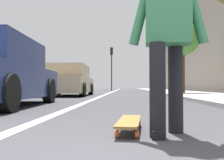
{
  "coord_description": "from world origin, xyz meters",
  "views": [
    {
      "loc": [
        -1.18,
        0.1,
        0.44
      ],
      "look_at": [
        10.35,
        0.73,
        0.75
      ],
      "focal_mm": 39.99,
      "sensor_mm": 36.0,
      "label": 1
    }
  ],
  "objects_px": {
    "street_tree_mid": "(182,40)",
    "parked_car_mid": "(69,81)",
    "traffic_light": "(112,61)",
    "skateboard": "(129,122)",
    "skater_person": "(167,32)"
  },
  "relations": [
    {
      "from": "traffic_light",
      "to": "skater_person",
      "type": "bearing_deg",
      "value": -175.57
    },
    {
      "from": "traffic_light",
      "to": "street_tree_mid",
      "type": "distance_m",
      "value": 13.59
    },
    {
      "from": "parked_car_mid",
      "to": "street_tree_mid",
      "type": "xyz_separation_m",
      "value": [
        1.99,
        -5.84,
        2.33
      ]
    },
    {
      "from": "skateboard",
      "to": "traffic_light",
      "type": "relative_size",
      "value": 0.18
    },
    {
      "from": "skater_person",
      "to": "skateboard",
      "type": "bearing_deg",
      "value": 66.72
    },
    {
      "from": "skateboard",
      "to": "traffic_light",
      "type": "distance_m",
      "value": 24.44
    },
    {
      "from": "skater_person",
      "to": "parked_car_mid",
      "type": "height_order",
      "value": "skater_person"
    },
    {
      "from": "traffic_light",
      "to": "parked_car_mid",
      "type": "bearing_deg",
      "value": 175.25
    },
    {
      "from": "skater_person",
      "to": "parked_car_mid",
      "type": "bearing_deg",
      "value": 18.02
    },
    {
      "from": "skater_person",
      "to": "traffic_light",
      "type": "height_order",
      "value": "traffic_light"
    },
    {
      "from": "parked_car_mid",
      "to": "traffic_light",
      "type": "bearing_deg",
      "value": -4.75
    },
    {
      "from": "skateboard",
      "to": "parked_car_mid",
      "type": "distance_m",
      "value": 9.84
    },
    {
      "from": "traffic_light",
      "to": "skateboard",
      "type": "bearing_deg",
      "value": -176.36
    },
    {
      "from": "street_tree_mid",
      "to": "parked_car_mid",
      "type": "bearing_deg",
      "value": 108.83
    },
    {
      "from": "skateboard",
      "to": "skater_person",
      "type": "distance_m",
      "value": 0.92
    }
  ]
}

